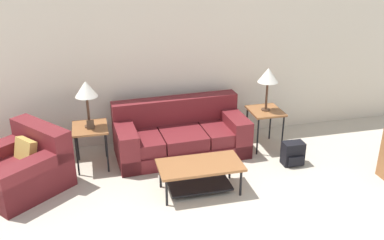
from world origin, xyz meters
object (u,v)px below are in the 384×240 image
object	(u,v)px
couch	(180,136)
backpack	(293,154)
table_lamp_left	(86,90)
side_table_left	(90,131)
table_lamp_right	(268,76)
armchair	(23,168)
coffee_table	(200,171)
side_table_right	(265,114)

from	to	relation	value
couch	backpack	distance (m)	1.72
table_lamp_left	side_table_left	bearing A→B (deg)	0.00
side_table_left	backpack	bearing A→B (deg)	-12.95
couch	table_lamp_right	xyz separation A→B (m)	(1.35, -0.09, 0.89)
couch	armchair	distance (m)	2.31
table_lamp_left	backpack	size ratio (longest dim) A/B	1.93
coffee_table	table_lamp_left	world-z (taller)	table_lamp_left
side_table_left	side_table_right	xyz separation A→B (m)	(2.69, 0.00, 0.00)
table_lamp_left	table_lamp_right	size ratio (longest dim) A/B	1.00
armchair	backpack	bearing A→B (deg)	-4.28
side_table_left	side_table_right	distance (m)	2.69
coffee_table	side_table_right	distance (m)	1.72
backpack	side_table_right	bearing A→B (deg)	105.85
table_lamp_left	backpack	bearing A→B (deg)	-12.95
coffee_table	backpack	size ratio (longest dim) A/B	3.11
couch	table_lamp_left	xyz separation A→B (m)	(-1.34, -0.09, 0.89)
couch	side_table_right	xyz separation A→B (m)	(1.35, -0.09, 0.27)
table_lamp_left	couch	bearing A→B (deg)	4.05
side_table_left	table_lamp_right	xyz separation A→B (m)	(2.69, 0.00, 0.62)
coffee_table	table_lamp_left	bearing A→B (deg)	142.11
coffee_table	side_table_right	xyz separation A→B (m)	(1.34, 1.05, 0.26)
side_table_right	coffee_table	bearing A→B (deg)	-141.86
side_table_left	side_table_right	world-z (taller)	same
coffee_table	armchair	bearing A→B (deg)	163.44
side_table_right	backpack	world-z (taller)	side_table_right
side_table_left	couch	bearing A→B (deg)	4.05
armchair	coffee_table	bearing A→B (deg)	-16.56
backpack	side_table_left	bearing A→B (deg)	167.05
couch	side_table_right	world-z (taller)	couch
armchair	table_lamp_right	distance (m)	3.73
side_table_right	table_lamp_left	distance (m)	2.76
table_lamp_right	backpack	xyz separation A→B (m)	(0.19, -0.66, -1.01)
coffee_table	side_table_right	world-z (taller)	side_table_right
coffee_table	side_table_left	xyz separation A→B (m)	(-1.35, 1.05, 0.26)
table_lamp_right	couch	bearing A→B (deg)	175.97
armchair	side_table_left	size ratio (longest dim) A/B	2.30
side_table_right	backpack	size ratio (longest dim) A/B	1.79
side_table_left	table_lamp_right	distance (m)	2.76
backpack	table_lamp_left	bearing A→B (deg)	167.05
table_lamp_right	side_table_right	bearing A→B (deg)	0.00
armchair	coffee_table	xyz separation A→B (m)	(2.27, -0.67, 0.02)
side_table_left	coffee_table	bearing A→B (deg)	-37.89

